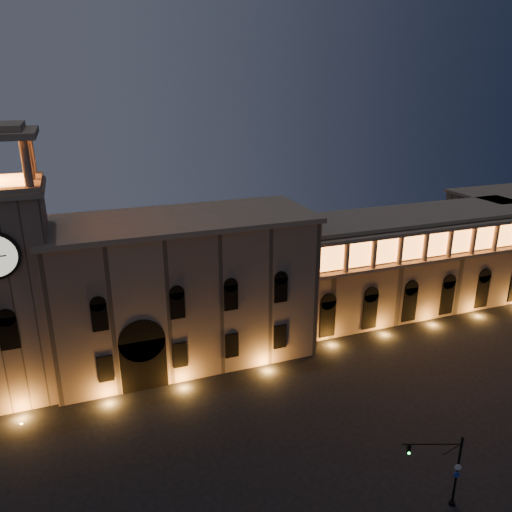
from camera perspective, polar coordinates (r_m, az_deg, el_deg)
ground at (r=47.38m, az=1.27°, el=-23.27°), size 160.00×160.00×0.00m
government_building at (r=60.09m, az=-8.35°, el=-3.74°), size 30.80×12.80×17.60m
clock_tower at (r=57.26m, az=-26.61°, el=-2.83°), size 9.80×9.80×32.40m
colonnade_wing at (r=76.28m, az=17.15°, el=-0.54°), size 40.60×11.50×14.50m
secondary_building at (r=97.89m, az=27.18°, el=2.25°), size 20.00×12.00×14.00m
traffic_light at (r=44.82m, az=20.99°, el=-21.86°), size 4.52×1.90×6.57m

